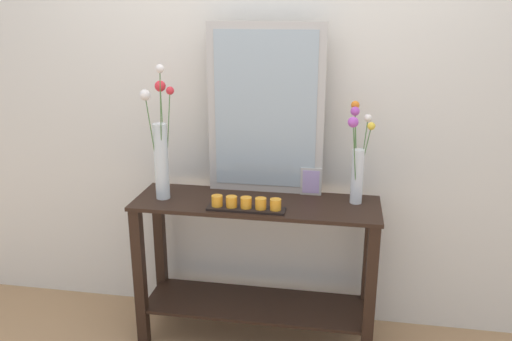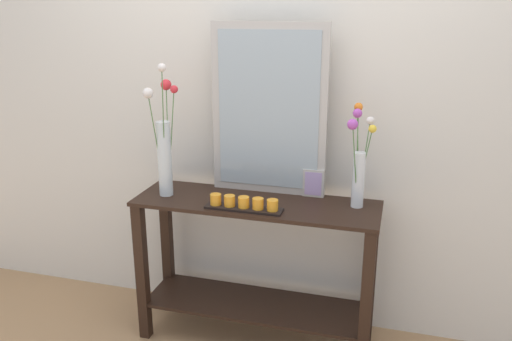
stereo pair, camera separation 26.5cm
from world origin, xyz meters
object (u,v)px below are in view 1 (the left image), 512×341
object	(u,v)px
tall_vase_left	(161,148)
vase_right	(358,160)
console_table	(256,258)
candle_tray	(246,205)
picture_frame_small	(311,182)
mirror_leaning	(265,110)

from	to	relation	value
tall_vase_left	vase_right	bearing A→B (deg)	5.84
console_table	vase_right	size ratio (longest dim) A/B	2.50
candle_tray	picture_frame_small	xyz separation A→B (m)	(0.30, 0.28, 0.05)
console_table	candle_tray	size ratio (longest dim) A/B	3.26
vase_right	candle_tray	bearing A→B (deg)	-159.43
candle_tray	picture_frame_small	size ratio (longest dim) A/B	2.61
console_table	vase_right	world-z (taller)	vase_right
mirror_leaning	console_table	bearing A→B (deg)	-97.18
picture_frame_small	candle_tray	bearing A→B (deg)	-137.46
mirror_leaning	candle_tray	distance (m)	0.52
console_table	picture_frame_small	world-z (taller)	picture_frame_small
vase_right	picture_frame_small	xyz separation A→B (m)	(-0.24, 0.08, -0.15)
tall_vase_left	candle_tray	xyz separation A→B (m)	(0.47, -0.10, -0.24)
mirror_leaning	picture_frame_small	world-z (taller)	mirror_leaning
console_table	candle_tray	xyz separation A→B (m)	(-0.03, -0.12, 0.35)
tall_vase_left	candle_tray	world-z (taller)	tall_vase_left
console_table	picture_frame_small	bearing A→B (deg)	29.33
console_table	candle_tray	distance (m)	0.37
picture_frame_small	tall_vase_left	bearing A→B (deg)	-166.98
vase_right	tall_vase_left	bearing A→B (deg)	-174.16
console_table	tall_vase_left	bearing A→B (deg)	-177.16
tall_vase_left	candle_tray	bearing A→B (deg)	-11.94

